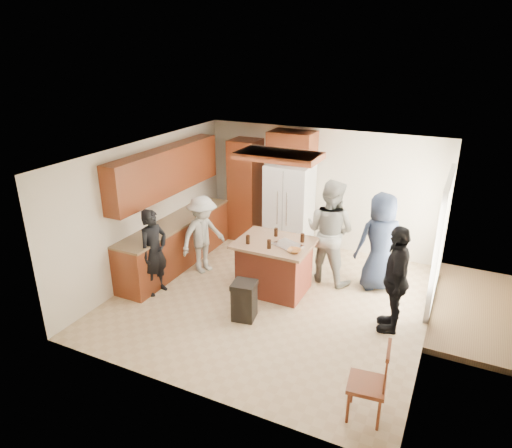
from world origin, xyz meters
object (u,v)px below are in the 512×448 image
at_px(kitchen_island, 274,266).
at_px(spindle_chair, 369,385).
at_px(person_counter, 203,235).
at_px(refrigerator, 289,207).
at_px(trash_bin, 244,300).
at_px(person_side_right, 395,279).
at_px(person_front_left, 154,252).
at_px(person_behind_right, 380,242).
at_px(person_behind_left, 330,232).

bearing_deg(kitchen_island, spindle_chair, -46.31).
bearing_deg(kitchen_island, person_counter, 176.02).
height_order(person_counter, kitchen_island, person_counter).
distance_m(refrigerator, kitchen_island, 1.94).
bearing_deg(trash_bin, person_side_right, 18.73).
distance_m(person_front_left, person_behind_right, 3.88).
distance_m(person_behind_left, person_behind_right, 0.88).
height_order(person_behind_left, spindle_chair, person_behind_left).
distance_m(person_front_left, person_behind_left, 3.08).
xyz_separation_m(person_side_right, spindle_chair, (0.07, -1.94, -0.39)).
xyz_separation_m(person_side_right, refrigerator, (-2.53, 2.13, 0.06)).
distance_m(person_behind_left, spindle_chair, 3.36).
bearing_deg(person_front_left, kitchen_island, -52.79).
xyz_separation_m(refrigerator, trash_bin, (0.40, -2.85, -0.58)).
bearing_deg(person_side_right, spindle_chair, -7.65).
distance_m(person_behind_left, person_side_right, 1.72).
distance_m(person_counter, kitchen_island, 1.53).
relative_size(refrigerator, spindle_chair, 1.81).
bearing_deg(trash_bin, refrigerator, 97.96).
xyz_separation_m(person_behind_right, kitchen_island, (-1.60, -0.89, -0.40)).
bearing_deg(refrigerator, kitchen_island, -75.65).
bearing_deg(person_behind_left, trash_bin, 77.91).
height_order(person_counter, spindle_chair, person_counter).
bearing_deg(kitchen_island, trash_bin, -94.03).
bearing_deg(person_behind_right, trash_bin, 13.93).
distance_m(person_behind_left, kitchen_island, 1.17).
bearing_deg(person_behind_right, refrigerator, -59.43).
bearing_deg(person_counter, kitchen_island, -74.48).
bearing_deg(person_counter, person_behind_left, -53.56).
xyz_separation_m(person_front_left, spindle_chair, (3.96, -1.29, -0.31)).
relative_size(person_side_right, person_counter, 1.12).
relative_size(person_behind_right, person_counter, 1.17).
height_order(person_side_right, refrigerator, refrigerator).
bearing_deg(person_counter, person_side_right, -76.84).
height_order(person_front_left, person_side_right, person_side_right).
xyz_separation_m(person_behind_left, trash_bin, (-0.80, -1.79, -0.63)).
bearing_deg(person_behind_left, person_side_right, 153.01).
bearing_deg(person_behind_left, person_counter, 28.77).
relative_size(person_counter, refrigerator, 0.83).
bearing_deg(trash_bin, person_behind_left, 66.08).
bearing_deg(spindle_chair, person_behind_right, 99.71).
bearing_deg(person_front_left, person_behind_right, -51.92).
height_order(person_behind_right, trash_bin, person_behind_right).
bearing_deg(refrigerator, person_counter, -120.70).
height_order(person_behind_right, spindle_chair, person_behind_right).
bearing_deg(spindle_chair, kitchen_island, 133.69).
xyz_separation_m(person_behind_left, kitchen_island, (-0.72, -0.78, -0.48)).
xyz_separation_m(person_side_right, kitchen_island, (-2.06, 0.29, -0.36)).
bearing_deg(refrigerator, spindle_chair, -57.40).
relative_size(person_side_right, trash_bin, 2.67).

